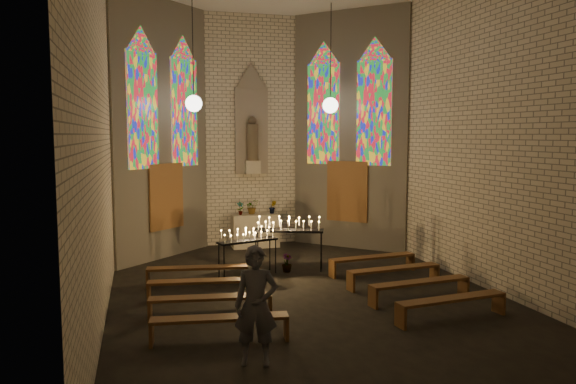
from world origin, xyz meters
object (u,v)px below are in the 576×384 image
(votive_stand_left, at_px, (248,237))
(visitor, at_px, (256,306))
(altar, at_px, (255,231))
(aisle_flower_pot, at_px, (287,263))
(votive_stand_right, at_px, (289,227))

(votive_stand_left, height_order, visitor, visitor)
(altar, xyz_separation_m, aisle_flower_pot, (0.13, -3.24, -0.27))
(aisle_flower_pot, bearing_deg, altar, 92.39)
(visitor, bearing_deg, aisle_flower_pot, 86.87)
(altar, distance_m, votive_stand_left, 3.52)
(altar, relative_size, aisle_flower_pot, 3.10)
(altar, bearing_deg, aisle_flower_pot, -87.61)
(altar, height_order, visitor, visitor)
(votive_stand_right, distance_m, visitor, 5.86)
(altar, xyz_separation_m, votive_stand_left, (-0.87, -3.38, 0.44))
(votive_stand_left, bearing_deg, aisle_flower_pot, -9.64)
(votive_stand_left, bearing_deg, votive_stand_right, 0.49)
(votive_stand_right, bearing_deg, visitor, -89.63)
(votive_stand_right, height_order, visitor, visitor)
(visitor, bearing_deg, votive_stand_right, 86.55)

